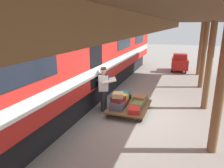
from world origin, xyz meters
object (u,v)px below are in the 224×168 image
Objects in this scene: suitcase_burgundy_valise at (121,102)px; porter_by_door at (104,88)px; luggage_cart at (129,106)px; suitcase_maroon_trunk at (118,99)px; suitcase_slate_roller at (117,105)px; suitcase_olive_duffel at (138,104)px; baggage_tug at (180,63)px; suitcase_yellow_case at (120,98)px; train_car at (61,56)px; suitcase_tan_vintage at (118,95)px; suitcase_black_hardshell at (125,98)px; suitcase_teal_softside at (125,94)px; suitcase_brown_leather at (140,99)px; porter_in_overalls at (103,87)px; suitcase_red_plastic at (134,109)px.

porter_by_door is at bearing 16.83° from suitcase_burgundy_valise.
suitcase_maroon_trunk is (0.29, 0.48, 0.42)m from luggage_cart.
porter_by_door is at bearing -25.86° from suitcase_slate_roller.
baggage_tug is (-1.18, -8.28, 0.26)m from suitcase_olive_duffel.
suitcase_maroon_trunk is 0.82× the size of suitcase_yellow_case.
train_car reaches higher than baggage_tug.
luggage_cart is 4.97× the size of suitcase_tan_vintage.
suitcase_black_hardshell is 0.82m from suitcase_olive_duffel.
suitcase_teal_softside is (0.05, -1.03, -0.13)m from suitcase_maroon_trunk.
suitcase_brown_leather is 0.82m from suitcase_burgundy_valise.
suitcase_tan_vintage is at bearing 92.36° from suitcase_burgundy_valise.
train_car is 2.85m from suitcase_maroon_trunk.
suitcase_slate_roller is 0.24m from suitcase_maroon_trunk.
train_car is 2.98m from suitcase_burgundy_valise.
train_car reaches higher than porter_by_door.
porter_in_overalls is at bearing 73.09° from baggage_tug.
suitcase_teal_softside is 7.94m from baggage_tug.
suitcase_red_plastic is at bearing 82.36° from baggage_tug.
porter_in_overalls reaches higher than suitcase_olive_duffel.
porter_in_overalls is 0.15m from porter_by_door.
suitcase_burgundy_valise reaches higher than suitcase_black_hardshell.
train_car is 3.51m from suitcase_olive_duffel.
suitcase_teal_softside is (0.67, -0.55, 0.16)m from suitcase_olive_duffel.
porter_in_overalls reaches higher than suitcase_burgundy_valise.
luggage_cart is 0.34m from suitcase_burgundy_valise.
train_car reaches higher than suitcase_tan_vintage.
baggage_tug is (-1.79, -8.76, -0.03)m from suitcase_maroon_trunk.
suitcase_red_plastic is 0.36× the size of porter_by_door.
suitcase_black_hardshell is 1.02× the size of suitcase_olive_duffel.
suitcase_burgundy_valise is at bearing 77.64° from baggage_tug.
train_car reaches higher than suitcase_brown_leather.
suitcase_red_plastic is 1.02m from suitcase_brown_leather.
suitcase_burgundy_valise is 0.58m from suitcase_teal_softside.
suitcase_maroon_trunk is 0.78m from porter_by_door.
baggage_tug is (-2.54, -8.34, -0.30)m from porter_in_overalls.
baggage_tug is (-1.81, -7.76, 0.27)m from suitcase_black_hardshell.
suitcase_slate_roller is at bearing 58.15° from luggage_cart.
suitcase_brown_leather is 0.34× the size of baggage_tug.
train_car is 2.84m from suitcase_yellow_case.
suitcase_maroon_trunk is (0.61, 0.48, 0.29)m from suitcase_olive_duffel.
train_car is at bearing -7.50° from suitcase_tan_vintage.
suitcase_olive_duffel is at bearing 180.00° from suitcase_burgundy_valise.
suitcase_brown_leather is 1.26× the size of suitcase_slate_roller.
porter_by_door is at bearing 47.45° from suitcase_black_hardshell.
suitcase_slate_roller is (0.00, 1.02, 0.07)m from suitcase_black_hardshell.
suitcase_burgundy_valise is 0.52m from suitcase_slate_roller.
luggage_cart is 0.48m from suitcase_yellow_case.
train_car is at bearing 4.29° from porter_in_overalls.
suitcase_slate_roller is at bearing 38.83° from suitcase_olive_duffel.
suitcase_burgundy_valise is 1.06× the size of suitcase_yellow_case.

